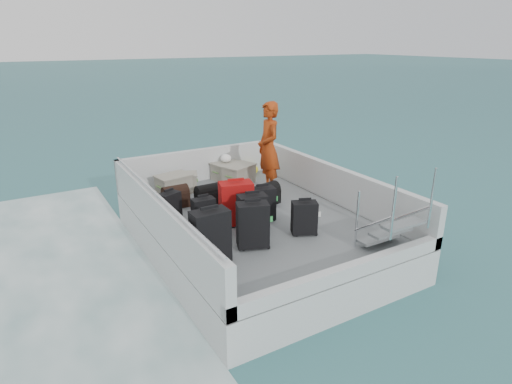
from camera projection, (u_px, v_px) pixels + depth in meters
ground at (254, 248)px, 7.80m from camera, size 160.00×160.00×0.00m
ferry_hull at (254, 233)px, 7.70m from camera, size 3.60×5.00×0.60m
deck at (254, 217)px, 7.59m from camera, size 3.30×4.70×0.02m
deck_fittings at (281, 199)px, 7.37m from camera, size 3.60×5.00×0.90m
suitcase_0 at (211, 238)px, 5.88m from camera, size 0.52×0.30×0.79m
suitcase_1 at (204, 215)px, 6.96m from camera, size 0.37×0.22×0.55m
suitcase_2 at (170, 207)px, 7.31m from camera, size 0.41×0.33×0.52m
suitcase_3 at (253, 226)px, 6.34m from camera, size 0.53×0.41×0.71m
suitcase_4 at (252, 215)px, 6.79m from camera, size 0.50×0.36×0.67m
suitcase_5 at (236, 204)px, 7.15m from camera, size 0.61×0.45×0.75m
suitcase_6 at (304, 218)px, 6.81m from camera, size 0.46×0.38×0.55m
suitcase_7 at (262, 204)px, 7.32m from camera, size 0.46×0.32×0.60m
suitcase_8 at (239, 197)px, 8.14m from camera, size 0.72×0.52×0.26m
duffel_0 at (176, 199)px, 7.98m from camera, size 0.47×0.31×0.32m
duffel_1 at (210, 197)px, 8.06m from camera, size 0.54×0.32×0.32m
duffel_2 at (268, 196)px, 8.13m from camera, size 0.47×0.38×0.32m
crate_0 at (174, 185)px, 8.62m from camera, size 0.69×0.53×0.38m
crate_1 at (183, 182)px, 8.88m from camera, size 0.63×0.53×0.32m
crate_2 at (226, 171)px, 9.58m from camera, size 0.67×0.54×0.36m
crate_3 at (239, 175)px, 9.28m from camera, size 0.75×0.64×0.38m
yellow_bag at (252, 170)px, 9.92m from camera, size 0.28×0.26×0.22m
white_bag at (226, 160)px, 9.49m from camera, size 0.24×0.24×0.18m
passenger at (268, 148)px, 8.52m from camera, size 0.56×0.75×1.84m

